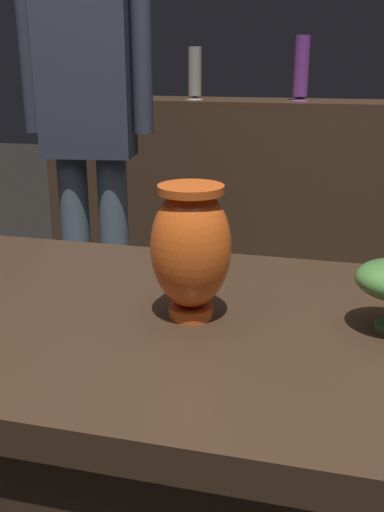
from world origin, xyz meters
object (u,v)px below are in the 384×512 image
(vase_centerpiece, at_px, (193,248))
(shelf_vase_center, at_px, (301,69))
(visitor_near_left, at_px, (88,108))
(shelf_vase_far_left, at_px, (102,68))
(shelf_vase_left, at_px, (195,75))

(vase_centerpiece, relative_size, shelf_vase_center, 0.69)
(shelf_vase_center, distance_m, visitor_near_left, 1.24)
(shelf_vase_center, bearing_deg, visitor_near_left, -123.16)
(vase_centerpiece, distance_m, visitor_near_left, 1.36)
(shelf_vase_far_left, height_order, visitor_near_left, visitor_near_left)
(shelf_vase_far_left, bearing_deg, shelf_vase_left, -6.24)
(shelf_vase_center, height_order, shelf_vase_far_left, shelf_vase_far_left)
(vase_centerpiece, height_order, visitor_near_left, visitor_near_left)
(shelf_vase_center, height_order, shelf_vase_left, shelf_vase_center)
(vase_centerpiece, xyz_separation_m, shelf_vase_center, (-0.00, 2.20, 0.22))
(vase_centerpiece, bearing_deg, visitor_near_left, 120.04)
(vase_centerpiece, relative_size, shelf_vase_left, 0.82)
(shelf_vase_far_left, bearing_deg, visitor_near_left, -70.46)
(shelf_vase_left, height_order, shelf_vase_far_left, shelf_vase_far_left)
(shelf_vase_center, bearing_deg, shelf_vase_far_left, 179.90)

